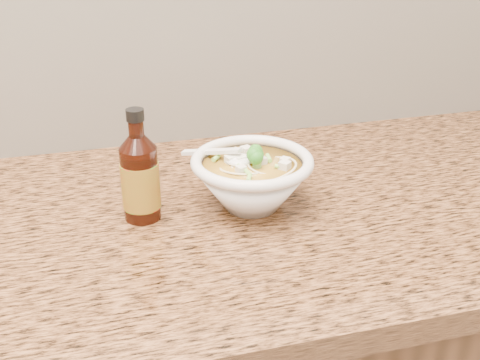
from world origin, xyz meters
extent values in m
cube|color=brown|center=(0.00, 1.68, 0.88)|extent=(4.00, 0.68, 0.04)
cylinder|color=white|center=(0.39, 1.67, 0.90)|extent=(0.08, 0.08, 0.01)
torus|color=white|center=(0.39, 1.67, 0.98)|extent=(0.20, 0.20, 0.02)
torus|color=beige|center=(0.40, 1.66, 0.97)|extent=(0.07, 0.07, 0.00)
torus|color=beige|center=(0.37, 1.65, 0.97)|extent=(0.15, 0.15, 0.00)
torus|color=beige|center=(0.39, 1.68, 0.97)|extent=(0.07, 0.07, 0.00)
torus|color=beige|center=(0.38, 1.68, 0.97)|extent=(0.10, 0.10, 0.00)
torus|color=beige|center=(0.40, 1.68, 0.97)|extent=(0.08, 0.08, 0.00)
torus|color=beige|center=(0.40, 1.68, 0.97)|extent=(0.10, 0.10, 0.00)
torus|color=beige|center=(0.41, 1.65, 0.96)|extent=(0.12, 0.12, 0.00)
torus|color=beige|center=(0.40, 1.68, 0.96)|extent=(0.10, 0.10, 0.00)
torus|color=beige|center=(0.38, 1.67, 0.96)|extent=(0.07, 0.07, 0.00)
torus|color=beige|center=(0.39, 1.67, 0.96)|extent=(0.09, 0.09, 0.00)
cube|color=silver|center=(0.38, 1.69, 0.98)|extent=(0.02, 0.02, 0.01)
cube|color=silver|center=(0.43, 1.63, 0.98)|extent=(0.02, 0.02, 0.01)
cube|color=silver|center=(0.42, 1.62, 0.98)|extent=(0.02, 0.02, 0.02)
cube|color=silver|center=(0.43, 1.63, 0.98)|extent=(0.02, 0.02, 0.01)
cube|color=silver|center=(0.38, 1.62, 0.98)|extent=(0.02, 0.02, 0.01)
cube|color=silver|center=(0.36, 1.71, 0.98)|extent=(0.01, 0.01, 0.01)
cube|color=silver|center=(0.36, 1.69, 0.98)|extent=(0.02, 0.02, 0.02)
cube|color=silver|center=(0.39, 1.69, 0.98)|extent=(0.02, 0.02, 0.02)
ellipsoid|color=#196014|center=(0.40, 1.66, 0.99)|extent=(0.04, 0.04, 0.03)
cylinder|color=#91DE55|center=(0.37, 1.69, 0.98)|extent=(0.02, 0.02, 0.01)
cylinder|color=#91DE55|center=(0.40, 1.62, 0.98)|extent=(0.02, 0.01, 0.01)
cylinder|color=#91DE55|center=(0.34, 1.65, 0.98)|extent=(0.01, 0.02, 0.01)
cylinder|color=#91DE55|center=(0.36, 1.66, 0.98)|extent=(0.02, 0.02, 0.01)
cylinder|color=#91DE55|center=(0.42, 1.72, 0.98)|extent=(0.02, 0.02, 0.01)
cylinder|color=#91DE55|center=(0.43, 1.63, 0.98)|extent=(0.02, 0.02, 0.01)
cylinder|color=#91DE55|center=(0.36, 1.67, 0.98)|extent=(0.02, 0.01, 0.01)
ellipsoid|color=white|center=(0.37, 1.68, 0.98)|extent=(0.04, 0.04, 0.02)
cube|color=white|center=(0.33, 1.71, 0.99)|extent=(0.09, 0.08, 0.03)
cylinder|color=#371107|center=(0.21, 1.68, 0.96)|extent=(0.06, 0.06, 0.12)
cylinder|color=#371107|center=(0.21, 1.68, 1.05)|extent=(0.02, 0.02, 0.02)
cylinder|color=black|center=(0.21, 1.68, 1.07)|extent=(0.03, 0.03, 0.02)
cylinder|color=red|center=(0.21, 1.68, 0.96)|extent=(0.06, 0.06, 0.07)
camera|label=1|loc=(0.14, 0.83, 1.37)|focal=45.00mm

